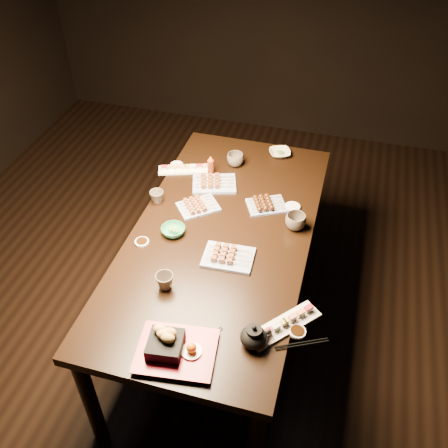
{
  "coord_description": "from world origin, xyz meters",
  "views": [
    {
      "loc": [
        0.77,
        -1.69,
        2.48
      ],
      "look_at": [
        0.25,
        0.17,
        0.77
      ],
      "focal_mm": 40.0,
      "sensor_mm": 36.0,
      "label": 1
    }
  ],
  "objects": [
    {
      "name": "sushi_platter_near",
      "position": [
        0.67,
        -0.37,
        0.77
      ],
      "size": [
        0.29,
        0.32,
        0.04
      ],
      "primitive_type": null,
      "rotation": [
        0.0,
        0.0,
        0.86
      ],
      "color": "white",
      "rests_on": "dining_table"
    },
    {
      "name": "chopsticks_near",
      "position": [
        0.34,
        -0.52,
        0.75
      ],
      "size": [
        0.16,
        0.16,
        0.01
      ],
      "primitive_type": null,
      "rotation": [
        0.0,
        0.0,
        0.77
      ],
      "color": "black",
      "rests_on": "dining_table"
    },
    {
      "name": "yakitori_plate_center",
      "position": [
        0.07,
        0.29,
        0.78
      ],
      "size": [
        0.26,
        0.25,
        0.05
      ],
      "primitive_type": null,
      "rotation": [
        0.0,
        0.0,
        0.68
      ],
      "color": "#828EB6",
      "rests_on": "dining_table"
    },
    {
      "name": "sauce_dish_west",
      "position": [
        -0.11,
        -0.05,
        0.76
      ],
      "size": [
        0.08,
        0.08,
        0.01
      ],
      "primitive_type": "cylinder",
      "rotation": [
        0.0,
        0.0,
        -0.12
      ],
      "color": "white",
      "rests_on": "dining_table"
    },
    {
      "name": "teapot",
      "position": [
        0.56,
        -0.49,
        0.81
      ],
      "size": [
        0.18,
        0.18,
        0.11
      ],
      "primitive_type": null,
      "rotation": [
        0.0,
        0.0,
        0.57
      ],
      "color": "black",
      "rests_on": "dining_table"
    },
    {
      "name": "dining_table",
      "position": [
        0.25,
        0.12,
        0.38
      ],
      "size": [
        1.38,
        1.98,
        0.75
      ],
      "primitive_type": "cube",
      "rotation": [
        0.0,
        0.0,
        0.29
      ],
      "color": "black",
      "rests_on": "ground"
    },
    {
      "name": "teacup_mid_right",
      "position": [
        0.61,
        0.27,
        0.79
      ],
      "size": [
        0.14,
        0.14,
        0.08
      ],
      "primitive_type": "imported",
      "rotation": [
        0.0,
        0.0,
        0.47
      ],
      "color": "brown",
      "rests_on": "dining_table"
    },
    {
      "name": "yakitori_plate_right",
      "position": [
        0.33,
        -0.04,
        0.78
      ],
      "size": [
        0.25,
        0.19,
        0.06
      ],
      "primitive_type": null,
      "rotation": [
        0.0,
        0.0,
        0.05
      ],
      "color": "#828EB6",
      "rests_on": "dining_table"
    },
    {
      "name": "edamame_bowl_green",
      "position": [
        0.01,
        0.06,
        0.77
      ],
      "size": [
        0.17,
        0.17,
        0.04
      ],
      "primitive_type": "imported",
      "rotation": [
        0.0,
        0.0,
        0.7
      ],
      "color": "#2B8453",
      "rests_on": "dining_table"
    },
    {
      "name": "sauce_dish_se",
      "position": [
        0.73,
        -0.38,
        0.76
      ],
      "size": [
        0.1,
        0.1,
        0.01
      ],
      "primitive_type": "cylinder",
      "rotation": [
        0.0,
        0.0,
        0.63
      ],
      "color": "white",
      "rests_on": "dining_table"
    },
    {
      "name": "teacup_far_left",
      "position": [
        -0.16,
        0.27,
        0.79
      ],
      "size": [
        0.11,
        0.11,
        0.07
      ],
      "primitive_type": "imported",
      "rotation": [
        0.0,
        0.0,
        0.72
      ],
      "color": "brown",
      "rests_on": "dining_table"
    },
    {
      "name": "yakitori_plate_left",
      "position": [
        0.1,
        0.51,
        0.78
      ],
      "size": [
        0.29,
        0.24,
        0.06
      ],
      "primitive_type": null,
      "rotation": [
        0.0,
        0.0,
        0.31
      ],
      "color": "#828EB6",
      "rests_on": "dining_table"
    },
    {
      "name": "condiment_bottle",
      "position": [
        0.05,
        0.61,
        0.81
      ],
      "size": [
        0.05,
        0.05,
        0.12
      ],
      "primitive_type": "cylinder",
      "rotation": [
        0.0,
        0.0,
        0.35
      ],
      "color": "maroon",
      "rests_on": "dining_table"
    },
    {
      "name": "sushi_platter_far",
      "position": [
        -0.11,
        0.6,
        0.77
      ],
      "size": [
        0.33,
        0.19,
        0.04
      ],
      "primitive_type": null,
      "rotation": [
        0.0,
        0.0,
        3.47
      ],
      "color": "white",
      "rests_on": "dining_table"
    },
    {
      "name": "sauce_dish_nw",
      "position": [
        -0.17,
        0.63,
        0.76
      ],
      "size": [
        0.1,
        0.1,
        0.01
      ],
      "primitive_type": "cylinder",
      "rotation": [
        0.0,
        0.0,
        0.46
      ],
      "color": "white",
      "rests_on": "dining_table"
    },
    {
      "name": "teacup_far_right",
      "position": [
        0.16,
        0.73,
        0.79
      ],
      "size": [
        0.14,
        0.14,
        0.08
      ],
      "primitive_type": "imported",
      "rotation": [
        0.0,
        0.0,
        0.69
      ],
      "color": "brown",
      "rests_on": "dining_table"
    },
    {
      "name": "teacup_near_left",
      "position": [
        0.1,
        -0.3,
        0.79
      ],
      "size": [
        0.11,
        0.11,
        0.08
      ],
      "primitive_type": "imported",
      "rotation": [
        0.0,
        0.0,
        0.36
      ],
      "color": "brown",
      "rests_on": "dining_table"
    },
    {
      "name": "ground",
      "position": [
        0.0,
        0.0,
        0.0
      ],
      "size": [
        5.0,
        5.0,
        0.0
      ],
      "primitive_type": "plane",
      "color": "black",
      "rests_on": "ground"
    },
    {
      "name": "chopsticks_se",
      "position": [
        0.75,
        -0.44,
        0.75
      ],
      "size": [
        0.21,
        0.12,
        0.01
      ],
      "primitive_type": null,
      "rotation": [
        0.0,
        0.0,
        0.46
      ],
      "color": "black",
      "rests_on": "dining_table"
    },
    {
      "name": "tempura_tray",
      "position": [
        0.27,
        -0.62,
        0.81
      ],
      "size": [
        0.35,
        0.29,
        0.12
      ],
      "primitive_type": null,
      "rotation": [
        0.0,
        0.0,
        0.13
      ],
      "color": "black",
      "rests_on": "dining_table"
    },
    {
      "name": "tsukune_plate",
      "position": [
        0.43,
        0.4,
        0.78
      ],
      "size": [
        0.25,
        0.22,
        0.05
      ],
      "primitive_type": null,
      "rotation": [
        0.0,
        0.0,
        0.46
      ],
      "color": "#828EB6",
      "rests_on": "dining_table"
    },
    {
      "name": "edamame_bowl_cream",
      "position": [
        0.4,
        0.91,
        0.77
      ],
      "size": [
        0.17,
        0.17,
        0.03
      ],
      "primitive_type": "imported",
      "rotation": [
        0.0,
        0.0,
        0.39
      ],
      "color": "beige",
      "rests_on": "dining_table"
    },
    {
      "name": "sauce_dish_east",
      "position": [
        0.57,
        0.42,
        0.76
      ],
      "size": [
        0.12,
        0.12,
        0.01
      ],
      "primitive_type": "cylinder",
      "rotation": [
        0.0,
        0.0,
        0.6
      ],
      "color": "white",
      "rests_on": "dining_table"
    }
  ]
}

